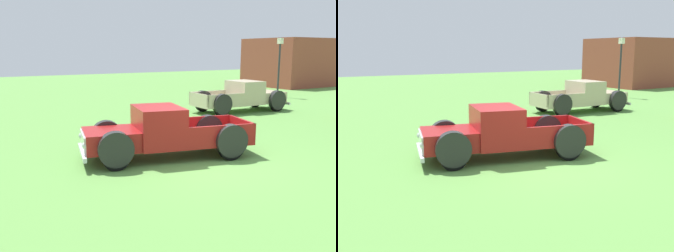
% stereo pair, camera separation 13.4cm
% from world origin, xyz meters
% --- Properties ---
extents(ground_plane, '(80.00, 80.00, 0.00)m').
position_xyz_m(ground_plane, '(0.00, 0.00, 0.00)').
color(ground_plane, '#5B9342').
extents(pickup_truck_foreground, '(2.84, 5.04, 1.46)m').
position_xyz_m(pickup_truck_foreground, '(-1.05, -0.90, 0.70)').
color(pickup_truck_foreground, maroon).
rests_on(pickup_truck_foreground, ground_plane).
extents(pickup_truck_behind_right, '(2.25, 5.10, 1.52)m').
position_xyz_m(pickup_truck_behind_right, '(-6.15, 7.15, 0.73)').
color(pickup_truck_behind_right, '#C6B793').
rests_on(pickup_truck_behind_right, ground_plane).
extents(lamp_post_near, '(0.36, 0.36, 3.87)m').
position_xyz_m(lamp_post_near, '(-9.46, 13.07, 2.03)').
color(lamp_post_near, '#2D2D33').
rests_on(lamp_post_near, ground_plane).
extents(brick_pavilion, '(5.81, 5.87, 4.05)m').
position_xyz_m(brick_pavilion, '(-15.04, 20.36, 2.02)').
color(brick_pavilion, brown).
rests_on(brick_pavilion, ground_plane).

